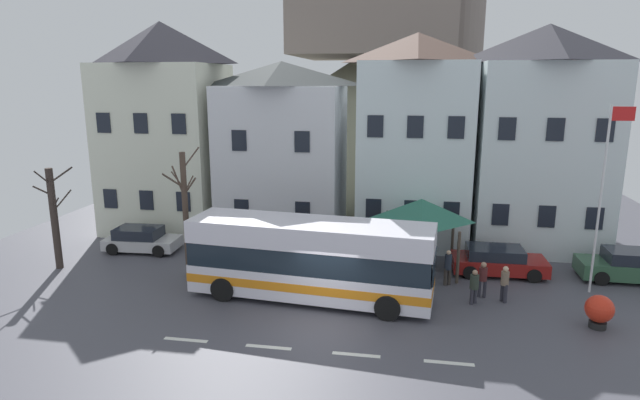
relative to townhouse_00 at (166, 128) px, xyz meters
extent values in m
cube|color=#494952|center=(11.46, -11.92, -6.15)|extent=(40.00, 60.00, 0.06)
cube|color=silver|center=(6.96, -13.68, -6.11)|extent=(1.60, 0.20, 0.01)
cube|color=silver|center=(9.96, -13.68, -6.11)|extent=(1.60, 0.20, 0.01)
cube|color=silver|center=(12.96, -13.68, -6.11)|extent=(1.60, 0.20, 0.01)
cube|color=silver|center=(15.96, -13.68, -6.11)|extent=(1.60, 0.20, 0.01)
cube|color=silver|center=(0.00, 0.00, -1.19)|extent=(6.60, 5.85, 9.84)
pyramid|color=#34333C|center=(0.00, 0.00, 4.92)|extent=(6.60, 5.85, 2.39)
cube|color=black|center=(-2.20, -2.95, -3.76)|extent=(0.80, 0.06, 1.10)
cube|color=black|center=(0.00, -2.95, -3.76)|extent=(0.80, 0.06, 1.10)
cube|color=black|center=(2.20, -2.95, -3.76)|extent=(0.80, 0.06, 1.10)
cube|color=black|center=(-2.20, -2.95, 0.52)|extent=(0.80, 0.06, 1.10)
cube|color=black|center=(0.00, -2.95, 0.52)|extent=(0.80, 0.06, 1.10)
cube|color=black|center=(2.20, -2.95, 0.52)|extent=(0.80, 0.06, 1.10)
cube|color=silver|center=(7.25, -0.30, -1.81)|extent=(6.80, 5.25, 8.61)
pyramid|color=#373C3D|center=(7.25, -0.30, 3.17)|extent=(6.80, 5.25, 1.34)
cube|color=black|center=(5.55, -2.95, -4.06)|extent=(0.80, 0.06, 1.10)
cube|color=black|center=(8.94, -2.95, -4.06)|extent=(0.80, 0.06, 1.10)
cube|color=black|center=(5.55, -2.95, -0.31)|extent=(0.80, 0.06, 1.10)
cube|color=black|center=(8.94, -2.95, -0.31)|extent=(0.80, 0.06, 1.10)
cube|color=silver|center=(14.68, 0.30, -1.18)|extent=(5.92, 6.46, 9.87)
pyramid|color=brown|center=(14.68, 0.30, 4.53)|extent=(5.92, 6.46, 1.56)
cube|color=black|center=(12.71, -2.95, -3.76)|extent=(0.80, 0.06, 1.10)
cube|color=black|center=(14.68, -2.95, -3.76)|extent=(0.80, 0.06, 1.10)
cube|color=black|center=(16.66, -2.95, -3.76)|extent=(0.80, 0.06, 1.10)
cube|color=black|center=(12.71, -2.95, 0.53)|extent=(0.80, 0.06, 1.10)
cube|color=black|center=(14.68, -2.95, 0.53)|extent=(0.80, 0.06, 1.10)
cube|color=black|center=(16.66, -2.95, 0.53)|extent=(0.80, 0.06, 1.10)
cube|color=silver|center=(21.24, -0.13, -1.20)|extent=(6.59, 5.58, 9.83)
pyramid|color=#323139|center=(21.24, -0.13, 4.65)|extent=(6.59, 5.58, 1.88)
cube|color=black|center=(19.05, -2.95, -3.77)|extent=(0.80, 0.06, 1.10)
cube|color=black|center=(21.24, -2.95, -3.77)|extent=(0.80, 0.06, 1.10)
cube|color=black|center=(23.44, -2.95, -3.77)|extent=(0.80, 0.06, 1.10)
cube|color=black|center=(19.05, -2.95, 0.51)|extent=(0.80, 0.06, 1.10)
cube|color=black|center=(21.24, -2.95, 0.51)|extent=(0.80, 0.06, 1.10)
cube|color=black|center=(23.44, -2.95, 0.51)|extent=(0.80, 0.06, 1.10)
cone|color=#6D6F5A|center=(10.93, 20.51, -0.11)|extent=(38.44, 38.44, 12.01)
cube|color=slate|center=(10.93, 20.51, 8.31)|extent=(13.82, 13.82, 6.75)
cylinder|color=slate|center=(17.85, 17.06, 9.25)|extent=(4.57, 4.57, 8.64)
cube|color=white|center=(10.59, -9.35, -5.29)|extent=(10.19, 3.48, 1.16)
cube|color=orange|center=(10.59, -9.35, -5.23)|extent=(10.21, 3.50, 0.36)
cube|color=#19232D|center=(10.59, -9.35, -4.22)|extent=(10.09, 3.43, 0.98)
cube|color=white|center=(10.59, -9.35, -3.27)|extent=(10.19, 3.48, 0.91)
cube|color=#19232D|center=(15.58, -9.83, -4.22)|extent=(0.26, 2.13, 0.94)
cylinder|color=black|center=(14.09, -8.46, -5.62)|extent=(1.02, 0.37, 1.00)
cylinder|color=black|center=(13.85, -10.89, -5.62)|extent=(1.02, 0.37, 1.00)
cylinder|color=black|center=(7.32, -7.82, -5.62)|extent=(1.02, 0.37, 1.00)
cylinder|color=black|center=(7.09, -10.25, -5.62)|extent=(1.02, 0.37, 1.00)
cylinder|color=#473D33|center=(13.46, -3.31, -4.92)|extent=(0.14, 0.14, 2.40)
cylinder|color=#473D33|center=(16.76, -3.31, -4.92)|extent=(0.14, 0.14, 2.40)
cylinder|color=#473D33|center=(13.46, -6.61, -4.92)|extent=(0.14, 0.14, 2.40)
cylinder|color=#473D33|center=(16.76, -6.61, -4.92)|extent=(0.14, 0.14, 2.40)
pyramid|color=#286853|center=(15.11, -4.96, -3.19)|extent=(3.60, 3.60, 1.05)
cube|color=maroon|center=(18.77, -5.08, -5.63)|extent=(4.27, 1.95, 0.62)
cube|color=#1E232D|center=(18.56, -5.09, -5.07)|extent=(2.57, 1.70, 0.50)
cylinder|color=black|center=(20.16, -4.16, -5.80)|extent=(0.64, 0.21, 0.64)
cylinder|color=black|center=(20.19, -5.96, -5.80)|extent=(0.64, 0.21, 0.64)
cylinder|color=black|center=(17.36, -4.21, -5.80)|extent=(0.64, 0.21, 0.64)
cylinder|color=black|center=(17.39, -6.01, -5.80)|extent=(0.64, 0.21, 0.64)
cube|color=silver|center=(0.60, -4.76, -5.66)|extent=(3.90, 1.97, 0.56)
cube|color=#1E232D|center=(0.41, -4.77, -5.10)|extent=(2.36, 1.68, 0.55)
cylinder|color=black|center=(1.82, -3.85, -5.80)|extent=(0.65, 0.23, 0.64)
cylinder|color=black|center=(1.89, -5.57, -5.80)|extent=(0.65, 0.23, 0.64)
cylinder|color=black|center=(-0.70, -3.96, -5.80)|extent=(0.65, 0.23, 0.64)
cylinder|color=black|center=(-0.63, -5.68, -5.80)|extent=(0.65, 0.23, 0.64)
cube|color=#30563B|center=(24.55, -4.92, -5.59)|extent=(4.48, 1.86, 0.69)
cube|color=#1E232D|center=(24.77, -4.92, -4.97)|extent=(2.70, 1.63, 0.54)
cylinder|color=black|center=(23.07, -5.77, -5.80)|extent=(0.64, 0.21, 0.64)
cylinder|color=black|center=(23.08, -4.03, -5.80)|extent=(0.64, 0.21, 0.64)
cylinder|color=#2D2D38|center=(18.53, -8.47, -5.72)|extent=(0.16, 0.16, 0.79)
cylinder|color=#2D2D38|center=(18.43, -8.30, -5.72)|extent=(0.16, 0.16, 0.79)
cylinder|color=#7F6B56|center=(18.48, -8.38, -5.09)|extent=(0.32, 0.32, 0.57)
sphere|color=#D1AD89|center=(18.48, -8.38, -4.69)|extent=(0.23, 0.23, 0.23)
cylinder|color=#2D2D38|center=(17.16, -8.87, -5.76)|extent=(0.15, 0.15, 0.70)
cylinder|color=#2D2D38|center=(17.31, -8.72, -5.76)|extent=(0.15, 0.15, 0.70)
cylinder|color=#2D382D|center=(17.23, -8.80, -5.17)|extent=(0.36, 0.36, 0.59)
sphere|color=#9E7A60|center=(17.23, -8.80, -4.77)|extent=(0.22, 0.22, 0.22)
cylinder|color=#2D2D38|center=(17.56, -8.03, -5.72)|extent=(0.13, 0.13, 0.80)
cylinder|color=#2D2D38|center=(17.76, -8.07, -5.72)|extent=(0.13, 0.13, 0.80)
cylinder|color=#512323|center=(17.66, -8.05, -5.09)|extent=(0.34, 0.34, 0.56)
sphere|color=#9E7A60|center=(17.66, -8.05, -4.69)|extent=(0.24, 0.24, 0.24)
cylinder|color=#38332D|center=(16.40, -6.88, -5.72)|extent=(0.15, 0.15, 0.78)
cylinder|color=#38332D|center=(16.23, -6.96, -5.72)|extent=(0.15, 0.15, 0.78)
cylinder|color=#232B38|center=(16.31, -6.92, -5.04)|extent=(0.30, 0.30, 0.68)
sphere|color=#D1AD89|center=(16.31, -6.92, -4.60)|extent=(0.20, 0.20, 0.20)
cube|color=brown|center=(12.91, -2.80, -5.67)|extent=(1.78, 0.45, 0.08)
cube|color=brown|center=(12.91, -2.58, -5.45)|extent=(1.78, 0.06, 0.40)
cube|color=#2D2D33|center=(12.10, -2.80, -5.89)|extent=(0.08, 0.36, 0.45)
cube|color=#2D2D33|center=(13.71, -2.80, -5.89)|extent=(0.08, 0.36, 0.45)
cylinder|color=silver|center=(22.30, -6.69, -2.14)|extent=(0.10, 0.10, 7.95)
cube|color=red|center=(22.75, -6.69, 1.48)|extent=(0.90, 0.03, 0.56)
cylinder|color=black|center=(21.50, -10.22, -5.99)|extent=(0.60, 0.60, 0.25)
sphere|color=red|center=(21.50, -10.22, -5.36)|extent=(1.01, 1.01, 1.01)
cylinder|color=#382D28|center=(-2.11, -7.88, -3.66)|extent=(0.34, 0.34, 4.90)
cylinder|color=#382D28|center=(-2.11, -8.36, -1.58)|extent=(0.08, 1.01, 0.82)
cylinder|color=#382D28|center=(-1.89, -7.46, -2.84)|extent=(0.52, 0.92, 0.93)
cylinder|color=#382D28|center=(-1.80, -8.07, -2.82)|extent=(0.70, 0.46, 0.64)
cylinder|color=#382D28|center=(-1.47, -7.93, -1.51)|extent=(1.33, 0.18, 0.85)
cylinder|color=#382D28|center=(-2.40, -8.10, -2.24)|extent=(0.66, 0.53, 0.56)
cylinder|color=#47382D|center=(4.44, -7.62, -3.23)|extent=(0.26, 0.26, 5.77)
cylinder|color=#47382D|center=(4.25, -8.23, -1.55)|extent=(0.47, 1.29, 0.90)
cylinder|color=#47382D|center=(4.09, -7.47, -1.66)|extent=(0.77, 0.37, 0.76)
cylinder|color=#47382D|center=(4.48, -7.18, -1.90)|extent=(0.14, 0.92, 0.69)
cylinder|color=#47382D|center=(4.80, -7.79, -1.86)|extent=(0.80, 0.43, 0.90)
cylinder|color=#47382D|center=(4.75, -7.40, -0.63)|extent=(0.71, 0.52, 0.98)
cylinder|color=#47382D|center=(4.08, -7.40, -1.74)|extent=(0.83, 0.55, 1.39)
camera|label=1|loc=(14.45, -29.34, 2.72)|focal=29.25mm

